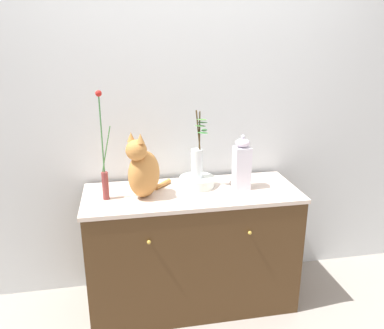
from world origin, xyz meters
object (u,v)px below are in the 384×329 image
at_px(cat_sitting, 143,170).
at_px(vase_slim_green, 104,169).
at_px(sideboard, 192,248).
at_px(vase_glass_clear, 197,160).
at_px(jar_lidded_porcelain, 242,164).
at_px(bowl_porcelain, 197,182).

distance_m(cat_sitting, vase_slim_green, 0.23).
bearing_deg(sideboard, vase_glass_clear, 57.92).
xyz_separation_m(vase_slim_green, jar_lidded_porcelain, (0.85, 0.02, -0.03)).
xyz_separation_m(cat_sitting, bowl_porcelain, (0.35, 0.11, -0.14)).
bearing_deg(sideboard, bowl_porcelain, 59.57).
bearing_deg(vase_glass_clear, cat_sitting, -162.95).
distance_m(cat_sitting, bowl_porcelain, 0.39).
bearing_deg(bowl_porcelain, vase_slim_green, -169.72).
height_order(bowl_porcelain, vase_glass_clear, vase_glass_clear).
bearing_deg(jar_lidded_porcelain, sideboard, 179.88).
relative_size(cat_sitting, bowl_porcelain, 1.79).
distance_m(sideboard, jar_lidded_porcelain, 0.65).
bearing_deg(vase_slim_green, cat_sitting, -1.34).
distance_m(sideboard, vase_slim_green, 0.80).
xyz_separation_m(cat_sitting, vase_glass_clear, (0.35, 0.11, 0.01)).
bearing_deg(sideboard, cat_sitting, -174.60).
bearing_deg(vase_glass_clear, sideboard, -122.08).
bearing_deg(bowl_porcelain, cat_sitting, -162.62).
xyz_separation_m(sideboard, vase_slim_green, (-0.53, -0.02, 0.60)).
distance_m(vase_slim_green, jar_lidded_porcelain, 0.85).
relative_size(bowl_porcelain, vase_glass_clear, 0.52).
xyz_separation_m(sideboard, jar_lidded_porcelain, (0.32, -0.00, 0.57)).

